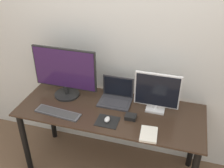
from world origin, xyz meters
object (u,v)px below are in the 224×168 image
object	(u,v)px
mouse	(107,119)
book	(149,134)
laptop	(116,96)
power_brick	(131,117)
monitor_left	(65,72)
keyboard	(58,113)
monitor_right	(157,92)

from	to	relation	value
mouse	book	bearing A→B (deg)	-10.72
laptop	book	size ratio (longest dim) A/B	1.53
mouse	power_brick	world-z (taller)	mouse
laptop	power_brick	world-z (taller)	laptop
monitor_left	book	xyz separation A→B (m)	(0.90, -0.36, -0.25)
laptop	keyboard	size ratio (longest dim) A/B	0.70
laptop	monitor_right	bearing A→B (deg)	-6.39
monitor_left	laptop	bearing A→B (deg)	4.97
power_brick	monitor_right	bearing A→B (deg)	44.84
laptop	mouse	distance (m)	0.34
laptop	mouse	world-z (taller)	laptop
monitor_right	laptop	distance (m)	0.42
keyboard	book	bearing A→B (deg)	-3.60
laptop	power_brick	size ratio (longest dim) A/B	3.11
monitor_left	monitor_right	bearing A→B (deg)	0.01
laptop	book	bearing A→B (deg)	-46.03
power_brick	laptop	bearing A→B (deg)	130.50
monitor_left	power_brick	world-z (taller)	monitor_left
monitor_left	book	size ratio (longest dim) A/B	3.18
monitor_left	laptop	distance (m)	0.55
monitor_right	mouse	xyz separation A→B (m)	(-0.38, -0.29, -0.17)
laptop	mouse	size ratio (longest dim) A/B	4.18
monitor_left	monitor_right	distance (m)	0.90
monitor_right	keyboard	bearing A→B (deg)	-160.02
monitor_right	book	xyz separation A→B (m)	(-0.00, -0.36, -0.19)
monitor_left	keyboard	bearing A→B (deg)	-80.86
mouse	monitor_right	bearing A→B (deg)	37.35
power_brick	monitor_left	bearing A→B (deg)	164.93
monitor_right	mouse	world-z (taller)	monitor_right
monitor_right	laptop	xyz separation A→B (m)	(-0.39, 0.04, -0.14)
monitor_left	monitor_right	size ratio (longest dim) A/B	1.56
book	power_brick	distance (m)	0.26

